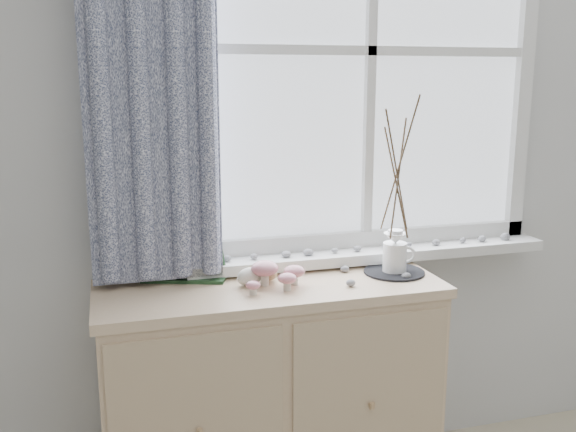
% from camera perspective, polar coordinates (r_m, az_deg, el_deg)
% --- Properties ---
extents(sideboard, '(1.20, 0.45, 0.85)m').
position_cam_1_polar(sideboard, '(2.40, -1.50, -15.76)').
color(sideboard, beige).
rests_on(sideboard, ground).
extents(botanical_book, '(0.36, 0.23, 0.24)m').
position_cam_1_polar(botanical_book, '(2.25, -9.21, -2.99)').
color(botanical_book, '#1C3B1F').
rests_on(botanical_book, sideboard).
extents(toadstool_cluster, '(0.22, 0.15, 0.09)m').
position_cam_1_polar(toadstool_cluster, '(2.20, -1.16, -5.09)').
color(toadstool_cluster, beige).
rests_on(toadstool_cluster, sideboard).
extents(wooden_eggs, '(0.10, 0.11, 0.07)m').
position_cam_1_polar(wooden_eggs, '(2.28, -2.38, -4.99)').
color(wooden_eggs, tan).
rests_on(wooden_eggs, sideboard).
extents(songbird_figurine, '(0.15, 0.11, 0.07)m').
position_cam_1_polar(songbird_figurine, '(2.22, -3.41, -5.28)').
color(songbird_figurine, white).
rests_on(songbird_figurine, sideboard).
extents(crocheted_doily, '(0.22, 0.22, 0.01)m').
position_cam_1_polar(crocheted_doily, '(2.39, 9.42, -4.93)').
color(crocheted_doily, black).
rests_on(crocheted_doily, sideboard).
extents(twig_pitcher, '(0.29, 0.29, 0.66)m').
position_cam_1_polar(twig_pitcher, '(2.31, 9.74, 3.95)').
color(twig_pitcher, white).
rests_on(twig_pitcher, crocheted_doily).
extents(sideboard_pebbles, '(0.25, 0.19, 0.02)m').
position_cam_1_polar(sideboard_pebbles, '(2.31, 7.06, -5.31)').
color(sideboard_pebbles, gray).
rests_on(sideboard_pebbles, sideboard).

